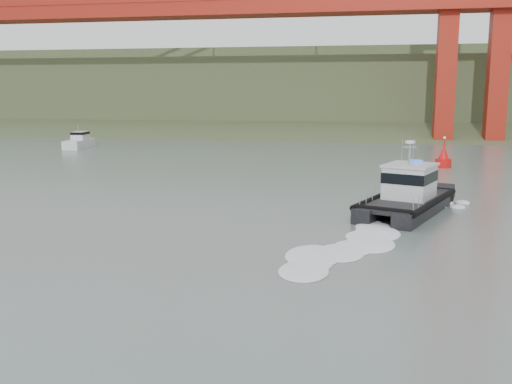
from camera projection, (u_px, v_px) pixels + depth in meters
ground at (244, 280)px, 25.07m from camera, size 400.00×400.00×0.00m
headlands at (343, 97)px, 145.40m from camera, size 500.00×105.36×27.12m
patrol_boat at (408, 194)px, 38.95m from camera, size 7.38×11.16×5.09m
motorboat at (79, 142)px, 84.48m from camera, size 2.87×7.06×3.79m
nav_buoy at (443, 159)px, 62.51m from camera, size 1.72×1.72×3.59m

